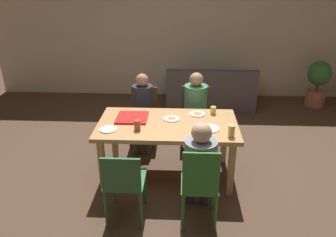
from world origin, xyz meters
name	(u,v)px	position (x,y,z in m)	size (l,w,h in m)	color
ground_plane	(168,174)	(0.00, 0.00, 0.00)	(20.00, 20.00, 0.00)	brown
back_wall	(175,28)	(0.00, 3.27, 1.46)	(7.74, 0.12, 2.91)	beige
dining_table	(168,129)	(0.00, 0.00, 0.69)	(1.77, 0.98, 0.78)	tan
chair_0	(200,184)	(0.38, -0.97, 0.54)	(0.39, 0.41, 0.96)	#2C752E
person_0	(200,163)	(0.38, -0.82, 0.70)	(0.34, 0.51, 1.19)	#3C2B49
chair_1	(144,114)	(-0.42, 0.96, 0.48)	(0.43, 0.45, 0.89)	brown
person_1	(142,106)	(-0.42, 0.80, 0.68)	(0.30, 0.53, 1.16)	#3B3A36
chair_2	(195,113)	(0.38, 0.91, 0.53)	(0.45, 0.38, 0.94)	#563A1B
person_2	(196,106)	(0.38, 0.77, 0.71)	(0.35, 0.52, 1.20)	#373C45
chair_3	(124,182)	(-0.42, -0.92, 0.50)	(0.42, 0.46, 0.86)	#2D673A
pizza_box_0	(132,118)	(-0.47, 0.12, 0.79)	(0.40, 0.40, 0.02)	red
plate_0	(209,128)	(0.51, -0.15, 0.78)	(0.26, 0.26, 0.01)	white
plate_1	(108,129)	(-0.71, -0.23, 0.78)	(0.22, 0.22, 0.01)	white
plate_2	(172,119)	(0.04, 0.12, 0.79)	(0.21, 0.21, 0.03)	white
plate_3	(197,114)	(0.39, 0.30, 0.79)	(0.22, 0.22, 0.03)	white
drinking_glass_0	(231,131)	(0.76, -0.34, 0.85)	(0.08, 0.08, 0.14)	#DAC164
drinking_glass_1	(213,110)	(0.60, 0.32, 0.83)	(0.07, 0.07, 0.10)	#D8C05A
drinking_glass_2	(137,125)	(-0.36, -0.22, 0.84)	(0.08, 0.08, 0.13)	#B64D33
couch	(210,92)	(0.74, 2.56, 0.30)	(1.74, 0.81, 0.83)	#4F464A
potted_plant	(318,81)	(2.88, 2.68, 0.52)	(0.45, 0.45, 0.93)	#B46C4E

